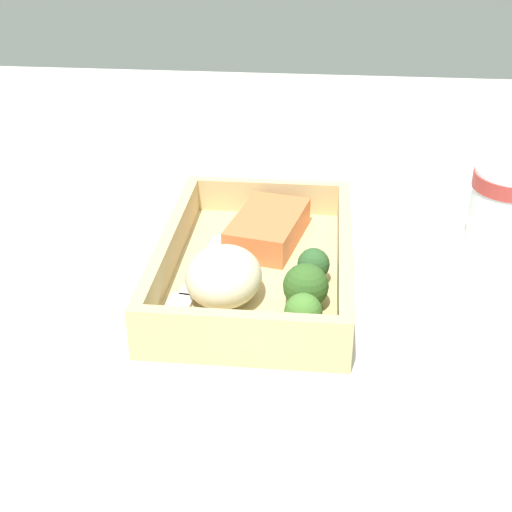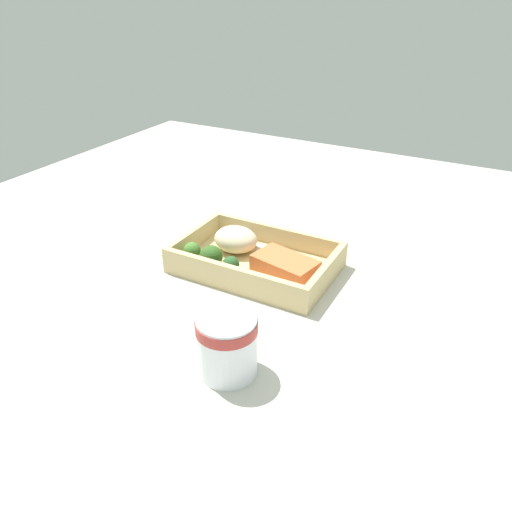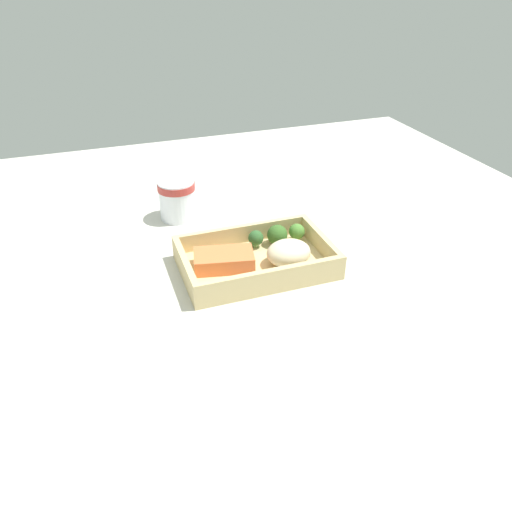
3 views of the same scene
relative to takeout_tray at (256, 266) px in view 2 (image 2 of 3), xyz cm
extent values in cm
cube|color=beige|center=(0.00, 0.00, -1.60)|extent=(160.00, 160.00, 2.00)
cube|color=#CEB57E|center=(0.00, 0.00, 0.00)|extent=(28.64, 18.53, 1.20)
cube|color=#CEB57E|center=(0.00, -8.66, 2.47)|extent=(28.64, 1.20, 3.73)
cube|color=#CEB57E|center=(0.00, 8.66, 2.47)|extent=(28.64, 1.20, 3.73)
cube|color=#CEB57E|center=(-13.72, 0.00, 2.47)|extent=(1.20, 16.13, 3.73)
cube|color=#CEB57E|center=(13.72, 0.00, 2.47)|extent=(1.20, 16.13, 3.73)
cube|color=orange|center=(-6.21, 0.64, 2.11)|extent=(12.30, 8.67, 3.02)
ellipsoid|color=beige|center=(5.72, -2.41, 3.02)|extent=(8.56, 7.06, 4.85)
cylinder|color=#7F9A57|center=(6.39, 5.15, 1.14)|extent=(1.58, 1.58, 1.08)
sphere|color=#355F24|center=(6.39, 5.15, 2.82)|extent=(4.15, 4.15, 4.15)
cylinder|color=#7DA865|center=(1.98, 5.72, 1.19)|extent=(1.18, 1.18, 1.18)
sphere|color=#2E592A|center=(1.98, 5.72, 2.63)|extent=(3.11, 3.11, 3.11)
cylinder|color=#7BA555|center=(10.66, 5.11, 1.28)|extent=(1.24, 1.24, 1.36)
sphere|color=#497D30|center=(10.66, 5.11, 2.85)|extent=(3.25, 3.25, 3.25)
cube|color=white|center=(-0.27, -5.33, 0.82)|extent=(12.44, 2.65, 0.44)
cube|color=white|center=(7.57, -6.33, 0.82)|extent=(3.65, 2.61, 0.44)
cylinder|color=white|center=(-9.70, 26.01, 3.90)|extent=(8.11, 8.11, 9.00)
cylinder|color=#B23833|center=(-9.70, 26.01, 7.19)|extent=(8.35, 8.35, 1.62)
cube|color=white|center=(22.54, 2.83, -0.48)|extent=(12.26, 13.52, 0.24)
camera|label=1|loc=(61.26, 6.23, 36.21)|focal=50.00mm
camera|label=2|loc=(-37.97, 70.11, 47.10)|focal=35.00mm
camera|label=3|loc=(-26.93, -76.44, 52.24)|focal=35.00mm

